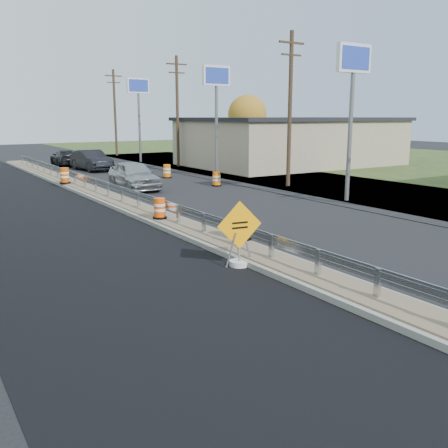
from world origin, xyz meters
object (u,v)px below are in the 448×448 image
barrel_median_near (242,226)px  barrel_median_far (65,176)px  barrel_shoulder_mid (167,171)px  car_silver (134,175)px  barrel_shoulder_near (217,179)px  car_dark_far (65,157)px  caution_sign (239,250)px  barrel_median_mid (160,209)px  car_dark_mid (91,160)px

barrel_median_near → barrel_median_far: size_ratio=0.99×
barrel_shoulder_mid → car_silver: size_ratio=0.19×
barrel_median_near → barrel_shoulder_mid: barrel_median_near is taller
barrel_shoulder_near → car_dark_far: size_ratio=0.18×
barrel_median_far → caution_sign: bearing=-91.0°
caution_sign → car_silver: caution_sign is taller
barrel_median_near → barrel_median_mid: bearing=100.1°
barrel_median_mid → barrel_shoulder_mid: bearing=62.6°
barrel_median_mid → car_silver: (3.07, 10.05, 0.22)m
barrel_median_near → barrel_shoulder_near: bearing=61.5°
caution_sign → barrel_shoulder_near: (8.63, 15.17, -0.07)m
barrel_shoulder_near → barrel_shoulder_mid: bearing=97.4°
caution_sign → barrel_shoulder_near: 17.46m
car_dark_mid → car_dark_far: 5.52m
barrel_median_near → barrel_shoulder_near: 15.06m
barrel_median_mid → barrel_shoulder_mid: (7.30, 14.09, -0.18)m
car_silver → barrel_median_far: bearing=138.9°
barrel_median_near → car_silver: bearing=81.5°
car_dark_mid → caution_sign: bearing=-105.4°
barrel_shoulder_near → car_dark_far: bearing=102.7°
barrel_median_near → car_dark_mid: bearing=82.6°
barrel_median_near → barrel_median_far: 18.01m
barrel_shoulder_mid → car_silver: car_silver is taller
barrel_shoulder_mid → caution_sign: bearing=-110.8°
barrel_median_mid → car_silver: bearing=73.0°
barrel_median_mid → car_dark_far: 27.78m
barrel_median_near → barrel_median_mid: 4.83m
barrel_median_far → car_dark_mid: 9.94m
caution_sign → barrel_shoulder_near: caution_sign is taller
barrel_median_near → barrel_median_far: bearing=93.5°
barrel_median_near → car_dark_far: (2.88, 32.28, 0.02)m
barrel_shoulder_near → barrel_median_mid: bearing=-133.5°
barrel_shoulder_mid → car_silver: 5.86m
barrel_median_far → car_dark_far: bearing=74.4°
barrel_shoulder_mid → car_dark_far: 13.90m
barrel_median_near → barrel_shoulder_mid: (6.45, 18.84, -0.24)m
car_dark_far → barrel_shoulder_near: bearing=106.8°
car_dark_far → barrel_median_near: bearing=89.0°
caution_sign → car_silver: (3.67, 16.74, 0.35)m
barrel_median_far → barrel_shoulder_near: bearing=-29.8°
car_dark_mid → barrel_shoulder_mid: bearing=-75.2°
barrel_shoulder_near → car_dark_mid: size_ratio=0.18×
barrel_shoulder_mid → car_dark_far: car_dark_far is taller
car_dark_mid → car_dark_far: car_dark_mid is taller
caution_sign → barrel_median_near: bearing=61.9°
caution_sign → barrel_shoulder_mid: (7.90, 20.78, -0.04)m
barrel_shoulder_mid → car_silver: (-4.23, -4.04, 0.39)m
car_dark_mid → car_dark_far: size_ratio=1.03×
barrel_median_mid → caution_sign: bearing=-95.1°
caution_sign → barrel_median_near: size_ratio=2.00×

